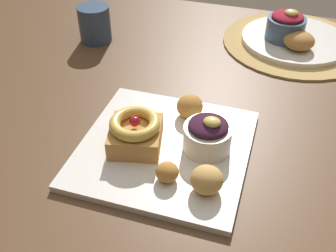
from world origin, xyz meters
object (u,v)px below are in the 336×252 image
object	(u,v)px
back_plate	(295,40)
coffee_mug	(95,24)
fritter_middle	(207,180)
back_ramekin	(286,26)
front_plate	(165,148)
berry_ramekin	(208,135)
back_pastry	(299,40)
cake_slice	(135,132)
fritter_back	(190,106)
fritter_front	(167,172)

from	to	relation	value
back_plate	coffee_mug	xyz separation A→B (m)	(-0.47, -0.13, 0.03)
fritter_middle	back_ramekin	size ratio (longest dim) A/B	0.54
front_plate	berry_ramekin	xyz separation A→B (m)	(0.07, 0.02, 0.04)
front_plate	back_plate	xyz separation A→B (m)	(0.19, 0.47, 0.01)
front_plate	back_pastry	bearing A→B (deg)	64.69
back_plate	berry_ramekin	bearing A→B (deg)	-104.47
cake_slice	back_pastry	distance (m)	0.49
cake_slice	fritter_middle	bearing A→B (deg)	-24.82
cake_slice	fritter_back	world-z (taller)	cake_slice
fritter_front	back_pastry	world-z (taller)	back_pastry
berry_ramekin	coffee_mug	size ratio (longest dim) A/B	0.92
back_pastry	back_plate	bearing A→B (deg)	98.56
berry_ramekin	coffee_mug	bearing A→B (deg)	137.89
front_plate	coffee_mug	size ratio (longest dim) A/B	3.21
front_plate	berry_ramekin	bearing A→B (deg)	12.55
cake_slice	coffee_mug	world-z (taller)	coffee_mug
fritter_front	back_plate	distance (m)	0.56
fritter_front	back_ramekin	bearing A→B (deg)	75.87
back_plate	back_ramekin	size ratio (longest dim) A/B	2.83
front_plate	back_ramekin	bearing A→B (deg)	70.59
front_plate	fritter_front	world-z (taller)	fritter_front
front_plate	back_pastry	size ratio (longest dim) A/B	3.97
fritter_back	back_pastry	bearing A→B (deg)	60.97
back_plate	fritter_middle	bearing A→B (deg)	-100.08
back_plate	coffee_mug	size ratio (longest dim) A/B	2.93
cake_slice	back_ramekin	world-z (taller)	back_ramekin
back_plate	back_pastry	xyz separation A→B (m)	(0.01, -0.06, 0.03)
fritter_middle	coffee_mug	size ratio (longest dim) A/B	0.56
cake_slice	fritter_front	world-z (taller)	cake_slice
berry_ramekin	back_pastry	size ratio (longest dim) A/B	1.14
fritter_front	coffee_mug	world-z (taller)	coffee_mug
back_plate	back_pastry	bearing A→B (deg)	-81.44
berry_ramekin	fritter_middle	xyz separation A→B (m)	(0.02, -0.09, -0.01)
front_plate	fritter_back	xyz separation A→B (m)	(0.02, 0.09, 0.03)
cake_slice	fritter_front	xyz separation A→B (m)	(0.07, -0.06, -0.01)
front_plate	fritter_middle	bearing A→B (deg)	-39.73
back_ramekin	back_pastry	bearing A→B (deg)	-49.24
berry_ramekin	back_plate	distance (m)	0.47
front_plate	fritter_middle	xyz separation A→B (m)	(0.09, -0.07, 0.03)
cake_slice	coffee_mug	xyz separation A→B (m)	(-0.24, 0.35, 0.00)
back_ramekin	coffee_mug	bearing A→B (deg)	-165.55
berry_ramekin	fritter_back	xyz separation A→B (m)	(-0.05, 0.08, -0.01)
berry_ramekin	fritter_middle	world-z (taller)	berry_ramekin
cake_slice	back_plate	bearing A→B (deg)	63.98
fritter_front	fritter_middle	world-z (taller)	fritter_middle
front_plate	cake_slice	world-z (taller)	cake_slice
cake_slice	back_plate	xyz separation A→B (m)	(0.23, 0.48, -0.03)
berry_ramekin	back_ramekin	bearing A→B (deg)	78.42
front_plate	coffee_mug	bearing A→B (deg)	130.31
berry_ramekin	back_pastry	world-z (taller)	berry_ramekin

